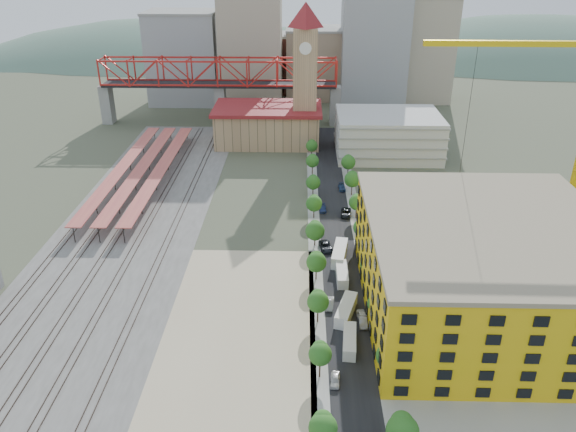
{
  "coord_description": "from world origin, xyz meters",
  "views": [
    {
      "loc": [
        7.1,
        -112.03,
        64.65
      ],
      "look_at": [
        4.25,
        0.36,
        10.0
      ],
      "focal_mm": 35.0,
      "sensor_mm": 36.0,
      "label": 1
    }
  ],
  "objects_px": {
    "site_trailer_d": "(340,253)",
    "construction_building": "(484,268)",
    "site_trailer_a": "(350,341)",
    "site_trailer_c": "(342,274)",
    "car_0": "(335,380)",
    "site_trailer_b": "(346,310)",
    "clock_tower": "(305,63)"
  },
  "relations": [
    {
      "from": "site_trailer_a",
      "to": "site_trailer_c",
      "type": "relative_size",
      "value": 0.98
    },
    {
      "from": "clock_tower",
      "to": "site_trailer_d",
      "type": "xyz_separation_m",
      "value": [
        8.0,
        -81.17,
        -27.27
      ]
    },
    {
      "from": "clock_tower",
      "to": "car_0",
      "type": "distance_m",
      "value": 124.69
    },
    {
      "from": "site_trailer_d",
      "to": "construction_building",
      "type": "bearing_deg",
      "value": -26.46
    },
    {
      "from": "clock_tower",
      "to": "site_trailer_b",
      "type": "distance_m",
      "value": 106.75
    },
    {
      "from": "site_trailer_a",
      "to": "site_trailer_b",
      "type": "height_order",
      "value": "site_trailer_b"
    },
    {
      "from": "clock_tower",
      "to": "site_trailer_c",
      "type": "bearing_deg",
      "value": -84.9
    },
    {
      "from": "clock_tower",
      "to": "site_trailer_a",
      "type": "distance_m",
      "value": 115.67
    },
    {
      "from": "site_trailer_b",
      "to": "site_trailer_d",
      "type": "height_order",
      "value": "site_trailer_d"
    },
    {
      "from": "clock_tower",
      "to": "site_trailer_a",
      "type": "xyz_separation_m",
      "value": [
        8.0,
        -112.07,
        -27.52
      ]
    },
    {
      "from": "site_trailer_c",
      "to": "site_trailer_a",
      "type": "bearing_deg",
      "value": -89.86
    },
    {
      "from": "construction_building",
      "to": "site_trailer_a",
      "type": "height_order",
      "value": "construction_building"
    },
    {
      "from": "site_trailer_c",
      "to": "site_trailer_d",
      "type": "relative_size",
      "value": 0.84
    },
    {
      "from": "clock_tower",
      "to": "site_trailer_b",
      "type": "height_order",
      "value": "clock_tower"
    },
    {
      "from": "site_trailer_b",
      "to": "clock_tower",
      "type": "bearing_deg",
      "value": 110.81
    },
    {
      "from": "construction_building",
      "to": "site_trailer_c",
      "type": "bearing_deg",
      "value": 158.42
    },
    {
      "from": "site_trailer_d",
      "to": "car_0",
      "type": "bearing_deg",
      "value": -84.82
    },
    {
      "from": "site_trailer_b",
      "to": "site_trailer_a",
      "type": "bearing_deg",
      "value": -73.64
    },
    {
      "from": "site_trailer_c",
      "to": "construction_building",
      "type": "bearing_deg",
      "value": -21.45
    },
    {
      "from": "construction_building",
      "to": "site_trailer_b",
      "type": "distance_m",
      "value": 27.38
    },
    {
      "from": "site_trailer_a",
      "to": "car_0",
      "type": "relative_size",
      "value": 2.25
    },
    {
      "from": "site_trailer_b",
      "to": "site_trailer_c",
      "type": "distance_m",
      "value": 13.16
    },
    {
      "from": "construction_building",
      "to": "site_trailer_b",
      "type": "relative_size",
      "value": 5.26
    },
    {
      "from": "clock_tower",
      "to": "site_trailer_a",
      "type": "bearing_deg",
      "value": -85.92
    },
    {
      "from": "site_trailer_a",
      "to": "site_trailer_d",
      "type": "height_order",
      "value": "site_trailer_d"
    },
    {
      "from": "site_trailer_c",
      "to": "car_0",
      "type": "distance_m",
      "value": 31.83
    },
    {
      "from": "construction_building",
      "to": "site_trailer_c",
      "type": "distance_m",
      "value": 29.14
    },
    {
      "from": "site_trailer_a",
      "to": "site_trailer_c",
      "type": "xyz_separation_m",
      "value": [
        0.0,
        22.36,
        0.02
      ]
    },
    {
      "from": "site_trailer_a",
      "to": "site_trailer_b",
      "type": "xyz_separation_m",
      "value": [
        0.0,
        9.2,
        0.14
      ]
    },
    {
      "from": "site_trailer_b",
      "to": "site_trailer_d",
      "type": "xyz_separation_m",
      "value": [
        0.0,
        21.7,
        0.11
      ]
    },
    {
      "from": "site_trailer_a",
      "to": "car_0",
      "type": "xyz_separation_m",
      "value": [
        -3.0,
        -9.32,
        -0.53
      ]
    },
    {
      "from": "site_trailer_c",
      "to": "car_0",
      "type": "xyz_separation_m",
      "value": [
        -3.0,
        -31.68,
        -0.55
      ]
    }
  ]
}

